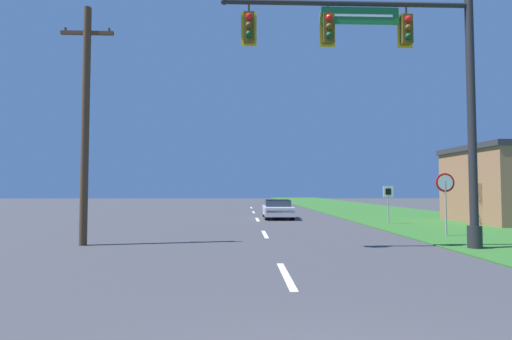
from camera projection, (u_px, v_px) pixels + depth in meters
grass_verge_right at (380, 212)px, 33.07m from camera, size 10.00×110.00×0.04m
road_center_line at (257, 220)px, 24.71m from camera, size 0.16×34.80×0.01m
signal_mast at (407, 78)px, 12.77m from camera, size 8.28×0.47×8.71m
car_ahead at (278, 209)px, 26.11m from camera, size 1.87×4.60×1.19m
stop_sign at (445, 190)px, 16.04m from camera, size 0.76×0.07×2.50m
route_sign_post at (388, 196)px, 21.53m from camera, size 0.55×0.06×2.03m
utility_pole_near at (85, 120)px, 13.69m from camera, size 1.80×0.26×8.22m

